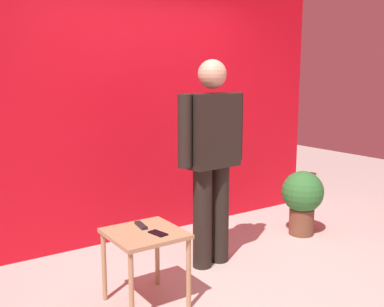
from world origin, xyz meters
name	(u,v)px	position (x,y,z in m)	size (l,w,h in m)	color
ground_plane	(242,288)	(0.00, 0.00, 0.00)	(12.00, 12.00, 0.00)	#B7B2A8
back_wall_red	(145,89)	(0.00, 1.58, 1.54)	(4.43, 0.12, 3.09)	red
standing_person	(211,153)	(0.08, 0.53, 1.01)	(0.72, 0.29, 1.81)	black
side_table	(145,243)	(-0.76, 0.21, 0.48)	(0.52, 0.52, 0.56)	tan
cell_phone	(158,233)	(-0.70, 0.11, 0.57)	(0.07, 0.14, 0.01)	black
tv_remote	(141,225)	(-0.73, 0.32, 0.57)	(0.04, 0.17, 0.02)	black
potted_plant	(302,197)	(1.33, 0.60, 0.41)	(0.44, 0.44, 0.69)	brown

